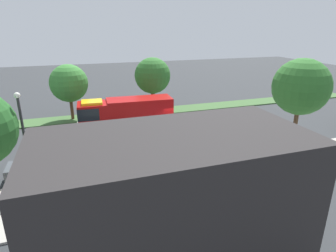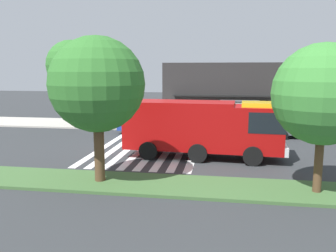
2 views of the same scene
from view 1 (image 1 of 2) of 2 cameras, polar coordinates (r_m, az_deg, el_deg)
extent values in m
plane|color=#2D3033|center=(29.14, 1.92, -1.42)|extent=(120.00, 120.00, 0.00)
cube|color=#ADA89E|center=(21.52, 10.57, -9.53)|extent=(60.00, 5.57, 0.14)
cube|color=#3D6033|center=(36.26, -2.43, 2.92)|extent=(60.00, 3.00, 0.14)
cube|color=silver|center=(29.88, 5.63, -0.96)|extent=(0.45, 11.55, 0.01)
cube|color=silver|center=(29.54, 4.04, -1.15)|extent=(0.45, 11.55, 0.01)
cube|color=silver|center=(29.23, 2.41, -1.35)|extent=(0.45, 11.55, 0.01)
cube|color=silver|center=(28.94, 0.74, -1.55)|extent=(0.45, 11.55, 0.01)
cube|color=silver|center=(28.67, -0.96, -1.76)|extent=(0.45, 11.55, 0.01)
cube|color=silver|center=(28.44, -2.69, -1.96)|extent=(0.45, 11.55, 0.01)
cube|color=silver|center=(28.22, -4.45, -2.17)|extent=(0.45, 11.55, 0.01)
cube|color=silver|center=(28.04, -6.23, -2.38)|extent=(0.45, 11.55, 0.01)
cube|color=#A50C0C|center=(29.22, -14.73, 1.89)|extent=(2.95, 2.73, 2.66)
cube|color=#A50C0C|center=(29.55, -5.67, 2.84)|extent=(6.68, 2.94, 2.86)
cube|color=black|center=(29.07, -15.64, 2.81)|extent=(2.16, 2.71, 1.17)
cube|color=silver|center=(29.59, -17.45, -0.36)|extent=(0.39, 2.58, 0.50)
cube|color=yellow|center=(28.83, -14.97, 4.63)|extent=(2.06, 1.91, 0.24)
cylinder|color=black|center=(28.42, -13.88, -1.37)|extent=(1.12, 0.36, 1.10)
cylinder|color=black|center=(30.85, -14.05, 0.27)|extent=(1.12, 0.36, 1.10)
cylinder|color=black|center=(29.09, -1.97, -0.30)|extent=(1.12, 0.36, 1.10)
cylinder|color=black|center=(31.47, -3.05, 1.23)|extent=(1.12, 0.36, 1.10)
cylinder|color=black|center=(28.61, -7.71, -0.82)|extent=(1.12, 0.36, 1.10)
cylinder|color=black|center=(31.02, -8.37, 0.77)|extent=(1.12, 0.36, 1.10)
cube|color=navy|center=(24.57, 6.91, -3.98)|extent=(4.66, 1.89, 0.70)
cube|color=black|center=(24.40, 7.47, -2.42)|extent=(2.61, 1.65, 0.68)
cylinder|color=black|center=(23.36, 4.41, -6.12)|extent=(0.64, 0.22, 0.64)
cylinder|color=black|center=(24.93, 2.77, -4.37)|extent=(0.64, 0.22, 0.64)
cylinder|color=black|center=(24.61, 11.05, -5.06)|extent=(0.64, 0.22, 0.64)
cylinder|color=black|center=(26.11, 9.09, -3.47)|extent=(0.64, 0.22, 0.64)
cube|color=#474C51|center=(22.63, -23.63, -7.58)|extent=(4.79, 1.91, 0.81)
cube|color=black|center=(22.30, -23.27, -5.86)|extent=(2.69, 1.65, 0.64)
cylinder|color=black|center=(22.26, -27.74, -9.86)|extent=(0.64, 0.23, 0.64)
cylinder|color=black|center=(23.87, -27.07, -7.78)|extent=(0.64, 0.23, 0.64)
cylinder|color=black|center=(21.83, -19.56, -9.21)|extent=(0.64, 0.23, 0.64)
cylinder|color=black|center=(23.47, -19.48, -7.13)|extent=(0.64, 0.23, 0.64)
cube|color=#4C4C51|center=(18.96, -10.48, -5.32)|extent=(3.50, 1.40, 0.12)
cube|color=#8C9E99|center=(20.07, -10.55, -7.68)|extent=(3.50, 0.08, 2.40)
cylinder|color=#333338|center=(19.18, -4.89, -8.74)|extent=(0.08, 0.08, 2.40)
cylinder|color=#333338|center=(18.80, -15.15, -10.03)|extent=(0.08, 0.08, 2.40)
cube|color=#4C3823|center=(20.91, 0.75, -8.59)|extent=(1.60, 0.50, 0.08)
cube|color=#4C3823|center=(20.97, 0.56, -7.69)|extent=(1.60, 0.06, 0.45)
cube|color=black|center=(21.23, 2.61, -8.83)|extent=(0.08, 0.45, 0.37)
cube|color=black|center=(20.82, -1.15, -9.43)|extent=(0.08, 0.45, 0.37)
cylinder|color=#2D2D30|center=(20.09, -26.47, -3.59)|extent=(0.16, 0.16, 6.16)
sphere|color=white|center=(19.17, -27.93, 5.44)|extent=(0.36, 0.36, 0.36)
cube|color=#282626|center=(13.39, 0.98, -13.98)|extent=(11.96, 5.98, 6.01)
cube|color=black|center=(16.28, -3.04, -8.32)|extent=(9.57, 0.80, 0.16)
cylinder|color=#513823|center=(26.37, 23.94, -0.50)|extent=(0.35, 0.35, 3.99)
sphere|color=#2D6B28|center=(25.47, 25.04, 7.11)|extent=(4.55, 4.55, 4.55)
cylinder|color=#513823|center=(35.75, -3.03, 5.26)|extent=(0.47, 0.47, 2.98)
sphere|color=#2D6B28|center=(35.13, -3.11, 10.02)|extent=(4.34, 4.34, 4.34)
cylinder|color=#513823|center=(34.59, -18.68, 3.52)|extent=(0.35, 0.35, 2.69)
sphere|color=#387F33|center=(33.97, -19.19, 8.08)|extent=(4.19, 4.19, 4.19)
camera|label=2|loc=(48.86, -14.60, 12.84)|focal=37.15mm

